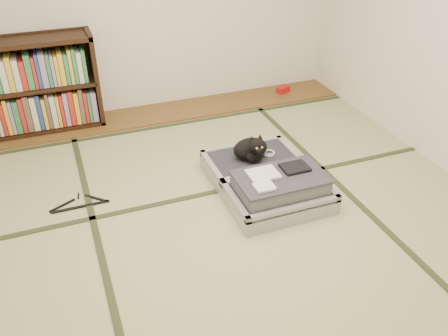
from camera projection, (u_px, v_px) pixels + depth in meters
name	position (u px, v px, depth m)	size (l,w,h in m)	color
floor	(234.00, 220.00, 3.58)	(4.50, 4.50, 0.00)	tan
wood_strip	(166.00, 112.00, 5.16)	(4.00, 0.50, 0.02)	brown
red_item	(283.00, 89.00, 5.59)	(0.15, 0.09, 0.07)	#B9130E
room_shell	(237.00, 26.00, 2.80)	(4.50, 4.50, 4.50)	white
tatami_borders	(212.00, 185.00, 3.97)	(4.00, 4.50, 0.01)	#2D381E
bookcase	(19.00, 90.00, 4.55)	(1.50, 0.34, 0.96)	black
suitcase	(268.00, 181.00, 3.84)	(0.78, 1.04, 0.31)	#A1A1A5
cat	(252.00, 149.00, 3.99)	(0.35, 0.35, 0.28)	black
cable_coil	(269.00, 153.00, 4.12)	(0.11, 0.11, 0.03)	white
hanger	(80.00, 204.00, 3.74)	(0.46, 0.21, 0.01)	black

